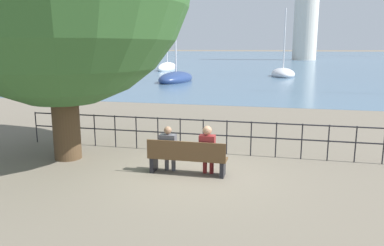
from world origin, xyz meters
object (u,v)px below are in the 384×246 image
at_px(sailboat_1, 176,78).
at_px(harbor_lighthouse, 307,9).
at_px(sailboat_2, 283,74).
at_px(sailboat_3, 167,67).
at_px(seated_person_right, 207,148).
at_px(park_bench, 187,158).
at_px(seated_person_left, 168,147).

xyz_separation_m(sailboat_1, harbor_lighthouse, (15.40, 68.05, 12.47)).
distance_m(sailboat_1, sailboat_2, 13.47).
bearing_deg(harbor_lighthouse, sailboat_3, -112.95).
distance_m(seated_person_right, sailboat_2, 34.52).
height_order(park_bench, sailboat_3, sailboat_3).
distance_m(sailboat_2, sailboat_3, 17.97).
distance_m(seated_person_right, sailboat_1, 26.55).
height_order(park_bench, sailboat_2, sailboat_2).
xyz_separation_m(seated_person_right, sailboat_2, (2.01, 34.46, -0.41)).
relative_size(park_bench, sailboat_3, 0.17).
bearing_deg(seated_person_left, sailboat_1, 105.19).
bearing_deg(sailboat_3, harbor_lighthouse, 70.51).
distance_m(park_bench, sailboat_2, 34.63).
relative_size(seated_person_left, seated_person_right, 0.95).
bearing_deg(park_bench, sailboat_3, 107.56).
xyz_separation_m(seated_person_right, harbor_lighthouse, (7.50, 93.39, 12.07)).
bearing_deg(sailboat_1, seated_person_right, -66.73).
bearing_deg(seated_person_left, sailboat_2, 84.97).
distance_m(seated_person_right, sailboat_3, 44.85).
relative_size(sailboat_1, harbor_lighthouse, 0.32).
distance_m(sailboat_1, sailboat_3, 18.31).
distance_m(sailboat_2, harbor_lighthouse, 60.49).
relative_size(park_bench, sailboat_1, 0.23).
height_order(seated_person_left, seated_person_right, seated_person_right).
bearing_deg(sailboat_2, harbor_lighthouse, 78.89).
xyz_separation_m(sailboat_2, sailboat_3, (-16.02, 8.14, 0.10)).
relative_size(seated_person_right, harbor_lighthouse, 0.05).
relative_size(sailboat_1, sailboat_3, 0.73).
distance_m(seated_person_right, harbor_lighthouse, 94.47).
relative_size(seated_person_left, sailboat_1, 0.14).
xyz_separation_m(seated_person_right, sailboat_3, (-14.02, 42.60, -0.31)).
relative_size(sailboat_1, sailboat_2, 1.11).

